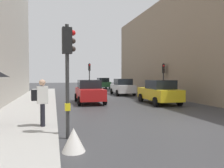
% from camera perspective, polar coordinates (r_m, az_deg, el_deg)
% --- Properties ---
extents(ground_plane, '(120.00, 120.00, 0.00)m').
position_cam_1_polar(ground_plane, '(9.44, 19.65, -10.58)').
color(ground_plane, '#38383A').
extents(sidewalk_kerb, '(3.13, 40.00, 0.16)m').
position_cam_1_polar(sidewalk_kerb, '(13.76, -21.21, -6.27)').
color(sidewalk_kerb, '#A8A5A0').
rests_on(sidewalk_kerb, ground).
extents(building_facade_right, '(12.00, 28.85, 9.75)m').
position_cam_1_polar(building_facade_right, '(24.72, 26.96, 8.44)').
color(building_facade_right, gray).
rests_on(building_facade_right, ground).
extents(traffic_light_near_left, '(0.44, 0.27, 3.72)m').
position_cam_1_polar(traffic_light_near_left, '(7.11, -11.67, 6.19)').
color(traffic_light_near_left, '#2D2D2D').
rests_on(traffic_light_near_left, ground).
extents(traffic_light_far_median, '(0.26, 0.44, 3.68)m').
position_cam_1_polar(traffic_light_far_median, '(26.82, -6.04, 3.15)').
color(traffic_light_far_median, '#2D2D2D').
rests_on(traffic_light_far_median, ground).
extents(traffic_light_mid_street, '(0.34, 0.45, 3.29)m').
position_cam_1_polar(traffic_light_mid_street, '(21.09, 13.54, 2.65)').
color(traffic_light_mid_street, '#2D2D2D').
rests_on(traffic_light_mid_street, ground).
extents(car_green_estate, '(2.06, 4.22, 1.76)m').
position_cam_1_polar(car_green_estate, '(35.22, -2.49, 0.21)').
color(car_green_estate, '#2D6038').
rests_on(car_green_estate, ground).
extents(car_white_compact, '(2.17, 4.28, 1.76)m').
position_cam_1_polar(car_white_compact, '(23.30, 2.81, -0.77)').
color(car_white_compact, silver).
rests_on(car_white_compact, ground).
extents(car_red_sedan, '(2.08, 4.23, 1.76)m').
position_cam_1_polar(car_red_sedan, '(16.45, -6.05, -1.99)').
color(car_red_sedan, red).
rests_on(car_red_sedan, ground).
extents(car_yellow_taxi, '(2.10, 4.24, 1.76)m').
position_cam_1_polar(car_yellow_taxi, '(16.27, 12.48, -2.07)').
color(car_yellow_taxi, yellow).
rests_on(car_yellow_taxi, ground).
extents(pedestrian_with_black_backpack, '(0.63, 0.37, 1.77)m').
position_cam_1_polar(pedestrian_with_black_backpack, '(8.54, -18.34, -3.99)').
color(pedestrian_with_black_backpack, black).
rests_on(pedestrian_with_black_backpack, sidewalk_kerb).
extents(warning_sign_triangle, '(0.64, 0.64, 0.65)m').
position_cam_1_polar(warning_sign_triangle, '(6.09, -10.20, -14.42)').
color(warning_sign_triangle, silver).
rests_on(warning_sign_triangle, ground).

